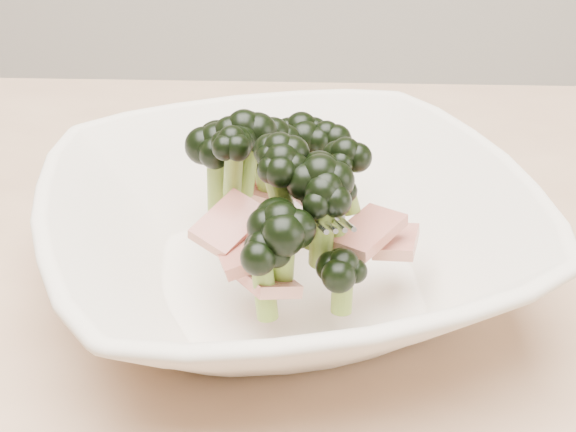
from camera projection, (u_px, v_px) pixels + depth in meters
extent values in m
cube|color=tan|center=(96.00, 347.00, 0.49)|extent=(1.20, 0.80, 0.04)
imported|color=beige|center=(288.00, 235.00, 0.49)|extent=(0.37, 0.37, 0.07)
cylinder|color=olive|center=(273.00, 167.00, 0.52)|extent=(0.02, 0.01, 0.04)
ellipsoid|color=black|center=(273.00, 134.00, 0.51)|extent=(0.04, 0.04, 0.03)
cylinder|color=olive|center=(319.00, 215.00, 0.45)|extent=(0.02, 0.02, 0.04)
ellipsoid|color=black|center=(320.00, 174.00, 0.44)|extent=(0.04, 0.04, 0.03)
cylinder|color=olive|center=(282.00, 201.00, 0.45)|extent=(0.02, 0.02, 0.04)
ellipsoid|color=black|center=(281.00, 160.00, 0.44)|extent=(0.03, 0.03, 0.03)
cylinder|color=olive|center=(334.00, 221.00, 0.45)|extent=(0.02, 0.02, 0.04)
ellipsoid|color=black|center=(335.00, 188.00, 0.44)|extent=(0.03, 0.03, 0.02)
cylinder|color=olive|center=(270.00, 167.00, 0.52)|extent=(0.02, 0.02, 0.03)
ellipsoid|color=black|center=(270.00, 145.00, 0.51)|extent=(0.03, 0.03, 0.02)
cylinder|color=olive|center=(325.00, 168.00, 0.54)|extent=(0.02, 0.02, 0.04)
ellipsoid|color=black|center=(326.00, 134.00, 0.53)|extent=(0.03, 0.03, 0.02)
cylinder|color=olive|center=(233.00, 174.00, 0.48)|extent=(0.02, 0.02, 0.04)
ellipsoid|color=black|center=(232.00, 139.00, 0.47)|extent=(0.03, 0.03, 0.02)
cylinder|color=olive|center=(322.00, 234.00, 0.44)|extent=(0.01, 0.02, 0.04)
ellipsoid|color=black|center=(323.00, 192.00, 0.43)|extent=(0.03, 0.03, 0.03)
cylinder|color=olive|center=(301.00, 165.00, 0.55)|extent=(0.02, 0.02, 0.05)
ellipsoid|color=black|center=(301.00, 128.00, 0.53)|extent=(0.04, 0.04, 0.03)
cylinder|color=olive|center=(344.00, 186.00, 0.47)|extent=(0.02, 0.02, 0.04)
ellipsoid|color=black|center=(346.00, 153.00, 0.46)|extent=(0.03, 0.03, 0.02)
cylinder|color=olive|center=(264.00, 285.00, 0.43)|extent=(0.02, 0.02, 0.04)
ellipsoid|color=black|center=(263.00, 247.00, 0.42)|extent=(0.03, 0.03, 0.02)
cylinder|color=olive|center=(281.00, 259.00, 0.43)|extent=(0.02, 0.02, 0.04)
ellipsoid|color=black|center=(281.00, 221.00, 0.42)|extent=(0.04, 0.04, 0.03)
cylinder|color=olive|center=(264.00, 172.00, 0.52)|extent=(0.02, 0.01, 0.03)
ellipsoid|color=black|center=(263.00, 146.00, 0.51)|extent=(0.03, 0.03, 0.03)
cylinder|color=olive|center=(219.00, 180.00, 0.51)|extent=(0.02, 0.02, 0.04)
ellipsoid|color=black|center=(217.00, 141.00, 0.49)|extent=(0.04, 0.04, 0.03)
cylinder|color=olive|center=(280.00, 186.00, 0.46)|extent=(0.01, 0.01, 0.04)
ellipsoid|color=black|center=(279.00, 149.00, 0.44)|extent=(0.03, 0.03, 0.02)
cylinder|color=olive|center=(342.00, 291.00, 0.44)|extent=(0.01, 0.02, 0.03)
ellipsoid|color=black|center=(343.00, 265.00, 0.43)|extent=(0.03, 0.03, 0.02)
cylinder|color=olive|center=(283.00, 168.00, 0.54)|extent=(0.02, 0.02, 0.03)
ellipsoid|color=black|center=(283.00, 142.00, 0.53)|extent=(0.03, 0.03, 0.02)
cylinder|color=olive|center=(245.00, 165.00, 0.50)|extent=(0.02, 0.02, 0.04)
ellipsoid|color=black|center=(244.00, 127.00, 0.49)|extent=(0.04, 0.04, 0.03)
cube|color=maroon|center=(254.00, 162.00, 0.53)|extent=(0.04, 0.03, 0.02)
cube|color=maroon|center=(272.00, 188.00, 0.54)|extent=(0.04, 0.05, 0.01)
cube|color=maroon|center=(229.00, 224.00, 0.47)|extent=(0.05, 0.05, 0.02)
cube|color=maroon|center=(253.00, 254.00, 0.45)|extent=(0.05, 0.04, 0.02)
cube|color=maroon|center=(396.00, 241.00, 0.48)|extent=(0.03, 0.05, 0.01)
cube|color=maroon|center=(368.00, 232.00, 0.46)|extent=(0.05, 0.05, 0.01)
cube|color=maroon|center=(261.00, 277.00, 0.45)|extent=(0.05, 0.06, 0.02)
cube|color=maroon|center=(294.00, 177.00, 0.53)|extent=(0.06, 0.04, 0.02)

